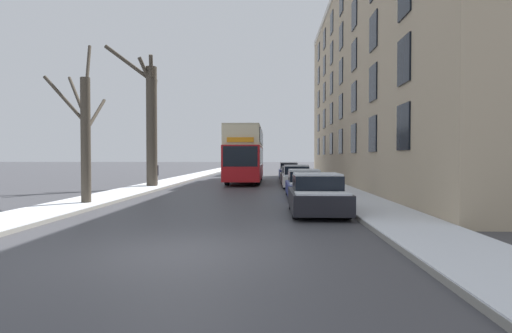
{
  "coord_description": "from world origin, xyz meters",
  "views": [
    {
      "loc": [
        2.02,
        -8.19,
        1.99
      ],
      "look_at": [
        1.0,
        17.92,
        1.39
      ],
      "focal_mm": 28.0,
      "sensor_mm": 36.0,
      "label": 1
    }
  ],
  "objects_px": {
    "parked_car_2": "(296,177)",
    "parked_car_3": "(292,175)",
    "parked_car_0": "(317,195)",
    "bare_tree_left_1": "(151,121)",
    "parked_car_1": "(304,185)",
    "parked_car_4": "(289,171)",
    "oncoming_van": "(241,164)",
    "pedestrian_left_sidewalk": "(156,173)",
    "double_decker_bus": "(245,152)",
    "bare_tree_left_0": "(85,132)"
  },
  "relations": [
    {
      "from": "oncoming_van",
      "to": "pedestrian_left_sidewalk",
      "type": "height_order",
      "value": "oncoming_van"
    },
    {
      "from": "parked_car_4",
      "to": "pedestrian_left_sidewalk",
      "type": "height_order",
      "value": "pedestrian_left_sidewalk"
    },
    {
      "from": "parked_car_0",
      "to": "parked_car_3",
      "type": "xyz_separation_m",
      "value": [
        -0.0,
        17.01,
        -0.05
      ]
    },
    {
      "from": "parked_car_0",
      "to": "parked_car_2",
      "type": "distance_m",
      "value": 11.96
    },
    {
      "from": "parked_car_4",
      "to": "parked_car_0",
      "type": "bearing_deg",
      "value": -90.0
    },
    {
      "from": "oncoming_van",
      "to": "pedestrian_left_sidewalk",
      "type": "xyz_separation_m",
      "value": [
        -4.29,
        -18.2,
        -0.33
      ]
    },
    {
      "from": "oncoming_van",
      "to": "parked_car_2",
      "type": "bearing_deg",
      "value": -74.76
    },
    {
      "from": "double_decker_bus",
      "to": "parked_car_4",
      "type": "relative_size",
      "value": 2.37
    },
    {
      "from": "parked_car_3",
      "to": "parked_car_4",
      "type": "bearing_deg",
      "value": 90.0
    },
    {
      "from": "double_decker_bus",
      "to": "parked_car_3",
      "type": "xyz_separation_m",
      "value": [
        3.66,
        -0.27,
        -1.8
      ]
    },
    {
      "from": "parked_car_3",
      "to": "oncoming_van",
      "type": "relative_size",
      "value": 0.76
    },
    {
      "from": "parked_car_0",
      "to": "bare_tree_left_1",
      "type": "bearing_deg",
      "value": 129.59
    },
    {
      "from": "parked_car_3",
      "to": "oncoming_van",
      "type": "bearing_deg",
      "value": 110.49
    },
    {
      "from": "parked_car_0",
      "to": "oncoming_van",
      "type": "bearing_deg",
      "value": 99.42
    },
    {
      "from": "bare_tree_left_0",
      "to": "oncoming_van",
      "type": "xyz_separation_m",
      "value": [
        4.18,
        28.56,
        -1.79
      ]
    },
    {
      "from": "parked_car_2",
      "to": "parked_car_3",
      "type": "relative_size",
      "value": 0.94
    },
    {
      "from": "parked_car_0",
      "to": "parked_car_3",
      "type": "relative_size",
      "value": 0.93
    },
    {
      "from": "double_decker_bus",
      "to": "oncoming_van",
      "type": "bearing_deg",
      "value": 96.04
    },
    {
      "from": "parked_car_0",
      "to": "parked_car_2",
      "type": "height_order",
      "value": "parked_car_2"
    },
    {
      "from": "parked_car_3",
      "to": "pedestrian_left_sidewalk",
      "type": "height_order",
      "value": "pedestrian_left_sidewalk"
    },
    {
      "from": "oncoming_van",
      "to": "parked_car_3",
      "type": "bearing_deg",
      "value": -69.51
    },
    {
      "from": "bare_tree_left_0",
      "to": "bare_tree_left_1",
      "type": "distance_m",
      "value": 9.42
    },
    {
      "from": "parked_car_0",
      "to": "parked_car_3",
      "type": "distance_m",
      "value": 17.01
    },
    {
      "from": "parked_car_3",
      "to": "double_decker_bus",
      "type": "bearing_deg",
      "value": 175.83
    },
    {
      "from": "parked_car_0",
      "to": "parked_car_2",
      "type": "xyz_separation_m",
      "value": [
        -0.0,
        11.96,
        0.02
      ]
    },
    {
      "from": "bare_tree_left_1",
      "to": "parked_car_1",
      "type": "relative_size",
      "value": 2.09
    },
    {
      "from": "bare_tree_left_0",
      "to": "parked_car_2",
      "type": "height_order",
      "value": "bare_tree_left_0"
    },
    {
      "from": "bare_tree_left_0",
      "to": "parked_car_4",
      "type": "distance_m",
      "value": 23.51
    },
    {
      "from": "parked_car_0",
      "to": "oncoming_van",
      "type": "height_order",
      "value": "oncoming_van"
    },
    {
      "from": "oncoming_van",
      "to": "pedestrian_left_sidewalk",
      "type": "bearing_deg",
      "value": -103.27
    },
    {
      "from": "bare_tree_left_0",
      "to": "parked_car_2",
      "type": "bearing_deg",
      "value": 47.07
    },
    {
      "from": "parked_car_1",
      "to": "pedestrian_left_sidewalk",
      "type": "distance_m",
      "value": 11.48
    },
    {
      "from": "parked_car_4",
      "to": "oncoming_van",
      "type": "xyz_separation_m",
      "value": [
        -5.07,
        7.08,
        0.55
      ]
    },
    {
      "from": "double_decker_bus",
      "to": "parked_car_0",
      "type": "relative_size",
      "value": 2.64
    },
    {
      "from": "bare_tree_left_1",
      "to": "parked_car_4",
      "type": "height_order",
      "value": "bare_tree_left_1"
    },
    {
      "from": "double_decker_bus",
      "to": "bare_tree_left_1",
      "type": "bearing_deg",
      "value": -134.0
    },
    {
      "from": "double_decker_bus",
      "to": "parked_car_1",
      "type": "relative_size",
      "value": 2.39
    },
    {
      "from": "bare_tree_left_0",
      "to": "parked_car_1",
      "type": "xyz_separation_m",
      "value": [
        9.25,
        3.73,
        -2.39
      ]
    },
    {
      "from": "parked_car_1",
      "to": "bare_tree_left_0",
      "type": "bearing_deg",
      "value": -158.05
    },
    {
      "from": "parked_car_0",
      "to": "parked_car_1",
      "type": "relative_size",
      "value": 0.9
    },
    {
      "from": "parked_car_0",
      "to": "pedestrian_left_sidewalk",
      "type": "xyz_separation_m",
      "value": [
        -9.36,
        12.38,
        0.25
      ]
    },
    {
      "from": "parked_car_2",
      "to": "pedestrian_left_sidewalk",
      "type": "xyz_separation_m",
      "value": [
        -9.36,
        0.41,
        0.23
      ]
    },
    {
      "from": "parked_car_2",
      "to": "parked_car_4",
      "type": "relative_size",
      "value": 0.91
    },
    {
      "from": "parked_car_1",
      "to": "parked_car_4",
      "type": "relative_size",
      "value": 0.99
    },
    {
      "from": "bare_tree_left_0",
      "to": "oncoming_van",
      "type": "height_order",
      "value": "bare_tree_left_0"
    },
    {
      "from": "double_decker_bus",
      "to": "parked_car_1",
      "type": "xyz_separation_m",
      "value": [
        3.66,
        -11.53,
        -1.77
      ]
    },
    {
      "from": "pedestrian_left_sidewalk",
      "to": "parked_car_2",
      "type": "bearing_deg",
      "value": 103.4
    },
    {
      "from": "parked_car_1",
      "to": "oncoming_van",
      "type": "distance_m",
      "value": 25.35
    },
    {
      "from": "double_decker_bus",
      "to": "pedestrian_left_sidewalk",
      "type": "height_order",
      "value": "double_decker_bus"
    },
    {
      "from": "bare_tree_left_0",
      "to": "double_decker_bus",
      "type": "xyz_separation_m",
      "value": [
        5.59,
        15.26,
        -0.61
      ]
    }
  ]
}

